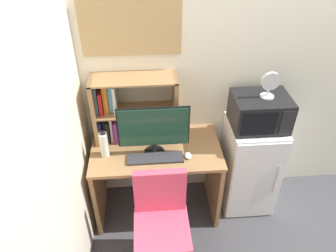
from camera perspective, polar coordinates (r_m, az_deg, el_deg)
wall_back at (r=3.11m, az=24.35°, el=9.19°), size 6.40×0.04×2.60m
desk at (r=2.93m, az=-2.01°, el=-7.62°), size 1.10×0.61×0.77m
hutch_bookshelf at (r=2.74m, az=-7.90°, el=3.20°), size 0.70×0.26×0.58m
monitor at (r=2.56m, az=-2.53°, el=-0.49°), size 0.57×0.17×0.45m
keyboard at (r=2.65m, az=-2.26°, el=-5.70°), size 0.46×0.13×0.02m
computer_mouse at (r=2.67m, az=3.53°, el=-5.21°), size 0.06×0.08×0.03m
water_bottle at (r=2.67m, az=-11.18°, el=-3.19°), size 0.07×0.07×0.24m
mini_fridge at (r=3.15m, az=14.09°, el=-6.69°), size 0.47×0.49×0.93m
microwave at (r=2.79m, az=15.86°, el=2.47°), size 0.46×0.36×0.28m
desk_fan at (r=2.67m, az=17.48°, el=7.04°), size 0.15×0.11×0.22m
desk_chair at (r=2.68m, az=-1.15°, el=-17.69°), size 0.49×0.49×0.88m
wall_corkboard at (r=2.55m, az=-6.57°, el=16.83°), size 0.77×0.02×0.43m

